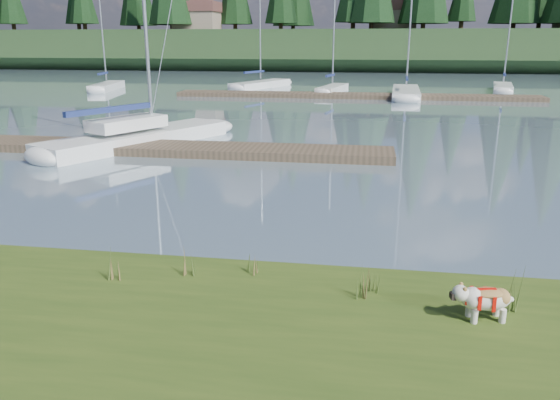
# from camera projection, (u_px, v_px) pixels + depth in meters

# --- Properties ---
(ground) EXTENTS (200.00, 200.00, 0.00)m
(ground) POSITION_uv_depth(u_px,v_px,m) (326.00, 97.00, 39.68)
(ground) COLOR gray
(ground) RESTS_ON ground
(ridge) EXTENTS (200.00, 20.00, 5.00)m
(ridge) POSITION_uv_depth(u_px,v_px,m) (349.00, 50.00, 79.69)
(ridge) COLOR #1D3318
(ridge) RESTS_ON ground
(bulldog) EXTENTS (0.88, 0.45, 0.52)m
(bulldog) POSITION_uv_depth(u_px,v_px,m) (485.00, 298.00, 7.49)
(bulldog) COLOR silver
(bulldog) RESTS_ON bank
(sailboat_main) EXTENTS (6.01, 9.15, 13.43)m
(sailboat_main) POSITION_uv_depth(u_px,v_px,m) (151.00, 133.00, 22.15)
(sailboat_main) COLOR white
(sailboat_main) RESTS_ON ground
(dock_near) EXTENTS (16.00, 2.00, 0.30)m
(dock_near) POSITION_uv_depth(u_px,v_px,m) (177.00, 149.00, 20.36)
(dock_near) COLOR #4C3D2C
(dock_near) RESTS_ON ground
(dock_far) EXTENTS (26.00, 2.20, 0.30)m
(dock_far) POSITION_uv_depth(u_px,v_px,m) (354.00, 96.00, 39.34)
(dock_far) COLOR #4C3D2C
(dock_far) RESTS_ON ground
(sailboat_bg_0) EXTENTS (2.62, 7.18, 10.33)m
(sailboat_bg_0) POSITION_uv_depth(u_px,v_px,m) (109.00, 85.00, 45.85)
(sailboat_bg_0) COLOR white
(sailboat_bg_0) RESTS_ON ground
(sailboat_bg_1) EXTENTS (4.67, 8.40, 12.47)m
(sailboat_bg_1) POSITION_uv_depth(u_px,v_px,m) (265.00, 83.00, 47.90)
(sailboat_bg_1) COLOR white
(sailboat_bg_1) RESTS_ON ground
(sailboat_bg_2) EXTENTS (2.44, 6.44, 9.68)m
(sailboat_bg_2) POSITION_uv_depth(u_px,v_px,m) (334.00, 88.00, 43.22)
(sailboat_bg_2) COLOR white
(sailboat_bg_2) RESTS_ON ground
(sailboat_bg_3) EXTENTS (2.34, 9.54, 13.73)m
(sailboat_bg_3) POSITION_uv_depth(u_px,v_px,m) (406.00, 91.00, 40.96)
(sailboat_bg_3) COLOR white
(sailboat_bg_3) RESTS_ON ground
(sailboat_bg_4) EXTENTS (2.72, 7.13, 10.42)m
(sailboat_bg_4) POSITION_uv_depth(u_px,v_px,m) (503.00, 87.00, 44.50)
(sailboat_bg_4) COLOR white
(sailboat_bg_4) RESTS_ON ground
(weed_0) EXTENTS (0.17, 0.14, 0.50)m
(weed_0) POSITION_uv_depth(u_px,v_px,m) (190.00, 263.00, 8.95)
(weed_0) COLOR #475B23
(weed_0) RESTS_ON bank
(weed_1) EXTENTS (0.17, 0.14, 0.43)m
(weed_1) POSITION_uv_depth(u_px,v_px,m) (253.00, 263.00, 9.01)
(weed_1) COLOR #475B23
(weed_1) RESTS_ON bank
(weed_2) EXTENTS (0.17, 0.14, 0.55)m
(weed_2) POSITION_uv_depth(u_px,v_px,m) (363.00, 284.00, 8.14)
(weed_2) COLOR #475B23
(weed_2) RESTS_ON bank
(weed_3) EXTENTS (0.17, 0.14, 0.58)m
(weed_3) POSITION_uv_depth(u_px,v_px,m) (114.00, 266.00, 8.74)
(weed_3) COLOR #475B23
(weed_3) RESTS_ON bank
(weed_4) EXTENTS (0.17, 0.14, 0.41)m
(weed_4) POSITION_uv_depth(u_px,v_px,m) (373.00, 282.00, 8.35)
(weed_4) COLOR #475B23
(weed_4) RESTS_ON bank
(weed_5) EXTENTS (0.17, 0.14, 0.70)m
(weed_5) POSITION_uv_depth(u_px,v_px,m) (516.00, 294.00, 7.69)
(weed_5) COLOR #475B23
(weed_5) RESTS_ON bank
(mud_lip) EXTENTS (60.00, 0.50, 0.14)m
(mud_lip) POSITION_uv_depth(u_px,v_px,m) (192.00, 273.00, 9.74)
(mud_lip) COLOR #33281C
(mud_lip) RESTS_ON ground
(house_0) EXTENTS (6.30, 5.30, 4.65)m
(house_0) POSITION_uv_depth(u_px,v_px,m) (197.00, 16.00, 78.80)
(house_0) COLOR gray
(house_0) RESTS_ON ridge
(house_1) EXTENTS (6.30, 5.30, 4.65)m
(house_1) POSITION_uv_depth(u_px,v_px,m) (394.00, 15.00, 75.53)
(house_1) COLOR gray
(house_1) RESTS_ON ridge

